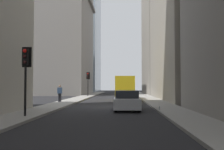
# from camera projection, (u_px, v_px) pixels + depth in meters

# --- Properties ---
(ground_plane) EXTENTS (135.00, 135.00, 0.00)m
(ground_plane) POSITION_uv_depth(u_px,v_px,m) (109.00, 107.00, 21.25)
(ground_plane) COLOR black
(sidewalk_right) EXTENTS (90.00, 2.20, 0.14)m
(sidewalk_right) POSITION_uv_depth(u_px,v_px,m) (56.00, 106.00, 21.43)
(sidewalk_right) COLOR gray
(sidewalk_right) RESTS_ON ground_plane
(sidewalk_left) EXTENTS (90.00, 2.20, 0.14)m
(sidewalk_left) POSITION_uv_depth(u_px,v_px,m) (164.00, 106.00, 21.07)
(sidewalk_left) COLOR gray
(sidewalk_left) RESTS_ON ground_plane
(building_left_far) EXTENTS (17.05, 10.50, 26.54)m
(building_left_far) POSITION_uv_depth(u_px,v_px,m) (170.00, 27.00, 50.34)
(building_left_far) COLOR gray
(building_left_far) RESTS_ON ground_plane
(building_left_midfar) EXTENTS (19.19, 10.50, 24.77)m
(building_left_midfar) POSITION_uv_depth(u_px,v_px,m) (199.00, 0.00, 31.64)
(building_left_midfar) COLOR gray
(building_left_midfar) RESTS_ON ground_plane
(building_right_far) EXTENTS (17.21, 10.50, 22.37)m
(building_right_far) POSITION_uv_depth(u_px,v_px,m) (63.00, 38.00, 50.77)
(building_right_far) COLOR gray
(building_right_far) RESTS_ON ground_plane
(delivery_truck) EXTENTS (6.46, 2.25, 2.84)m
(delivery_truck) POSITION_uv_depth(u_px,v_px,m) (125.00, 88.00, 31.79)
(delivery_truck) COLOR yellow
(delivery_truck) RESTS_ON ground_plane
(sedan_silver) EXTENTS (4.30, 1.78, 1.42)m
(sedan_silver) POSITION_uv_depth(u_px,v_px,m) (127.00, 101.00, 18.22)
(sedan_silver) COLOR #B7BABF
(sedan_silver) RESTS_ON ground_plane
(traffic_light_foreground) EXTENTS (0.43, 0.52, 3.71)m
(traffic_light_foreground) POSITION_uv_depth(u_px,v_px,m) (26.00, 65.00, 13.68)
(traffic_light_foreground) COLOR black
(traffic_light_foreground) RESTS_ON sidewalk_right
(traffic_light_midblock) EXTENTS (0.43, 0.52, 3.67)m
(traffic_light_midblock) POSITION_uv_depth(u_px,v_px,m) (88.00, 78.00, 39.17)
(traffic_light_midblock) COLOR black
(traffic_light_midblock) RESTS_ON sidewalk_right
(pedestrian) EXTENTS (0.26, 0.44, 1.67)m
(pedestrian) POSITION_uv_depth(u_px,v_px,m) (60.00, 93.00, 25.20)
(pedestrian) COLOR black
(pedestrian) RESTS_ON sidewalk_right
(discarded_bottle) EXTENTS (0.07, 0.07, 0.27)m
(discarded_bottle) POSITION_uv_depth(u_px,v_px,m) (159.00, 108.00, 16.97)
(discarded_bottle) COLOR #999EA3
(discarded_bottle) RESTS_ON sidewalk_left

